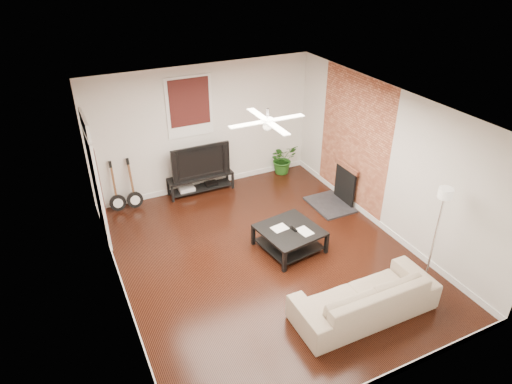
{
  "coord_description": "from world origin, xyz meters",
  "views": [
    {
      "loc": [
        -2.98,
        -5.79,
        5.07
      ],
      "look_at": [
        0.0,
        0.4,
        1.15
      ],
      "focal_mm": 31.73,
      "sensor_mm": 36.0,
      "label": 1
    }
  ],
  "objects": [
    {
      "name": "room",
      "position": [
        0.0,
        0.0,
        1.4
      ],
      "size": [
        5.01,
        6.01,
        2.81
      ],
      "color": "black",
      "rests_on": "ground"
    },
    {
      "name": "tv",
      "position": [
        -0.23,
        2.8,
        0.79
      ],
      "size": [
        1.31,
        0.17,
        0.75
      ],
      "primitive_type": "imported",
      "color": "black",
      "rests_on": "tv_stand"
    },
    {
      "name": "brick_accent",
      "position": [
        2.49,
        1.0,
        1.4
      ],
      "size": [
        0.02,
        2.2,
        2.8
      ],
      "primitive_type": "cube",
      "color": "#974A30",
      "rests_on": "floor"
    },
    {
      "name": "coffee_table",
      "position": [
        0.51,
        0.05,
        0.21
      ],
      "size": [
        1.16,
        1.16,
        0.43
      ],
      "primitive_type": "cube",
      "rotation": [
        0.0,
        0.0,
        0.15
      ],
      "color": "black",
      "rests_on": "floor"
    },
    {
      "name": "potted_plant",
      "position": [
        1.88,
        2.82,
        0.37
      ],
      "size": [
        0.72,
        0.64,
        0.74
      ],
      "primitive_type": "imported",
      "rotation": [
        0.0,
        0.0,
        0.1
      ],
      "color": "#205317",
      "rests_on": "floor"
    },
    {
      "name": "door_left",
      "position": [
        -2.46,
        1.9,
        1.25
      ],
      "size": [
        0.08,
        1.0,
        2.5
      ],
      "primitive_type": "cube",
      "color": "white",
      "rests_on": "wall_left"
    },
    {
      "name": "fireplace",
      "position": [
        2.2,
        1.0,
        0.46
      ],
      "size": [
        0.8,
        1.1,
        0.92
      ],
      "primitive_type": "cube",
      "color": "black",
      "rests_on": "floor"
    },
    {
      "name": "ceiling_fan",
      "position": [
        0.0,
        0.0,
        2.6
      ],
      "size": [
        1.24,
        1.24,
        0.32
      ],
      "primitive_type": null,
      "color": "white",
      "rests_on": "ceiling"
    },
    {
      "name": "guitar_left",
      "position": [
        -2.07,
        2.75,
        0.55
      ],
      "size": [
        0.37,
        0.28,
        1.1
      ],
      "primitive_type": null,
      "rotation": [
        0.0,
        0.0,
        -0.11
      ],
      "color": "black",
      "rests_on": "floor"
    },
    {
      "name": "tv_stand",
      "position": [
        -0.23,
        2.78,
        0.2
      ],
      "size": [
        1.46,
        0.39,
        0.41
      ],
      "primitive_type": "cube",
      "color": "black",
      "rests_on": "floor"
    },
    {
      "name": "guitar_right",
      "position": [
        -1.72,
        2.72,
        0.55
      ],
      "size": [
        0.34,
        0.24,
        1.1
      ],
      "primitive_type": null,
      "rotation": [
        0.0,
        0.0,
        -0.01
      ],
      "color": "black",
      "rests_on": "floor"
    },
    {
      "name": "floor_lamp",
      "position": [
        2.07,
        -1.78,
        0.91
      ],
      "size": [
        0.3,
        0.3,
        1.82
      ],
      "primitive_type": null,
      "rotation": [
        0.0,
        0.0,
        -0.01
      ],
      "color": "silver",
      "rests_on": "floor"
    },
    {
      "name": "window_back",
      "position": [
        -0.3,
        2.97,
        1.95
      ],
      "size": [
        1.0,
        0.06,
        1.3
      ],
      "primitive_type": "cube",
      "color": "black",
      "rests_on": "wall_back"
    },
    {
      "name": "sofa",
      "position": [
        0.72,
        -1.88,
        0.33
      ],
      "size": [
        2.24,
        0.89,
        0.65
      ],
      "primitive_type": "imported",
      "rotation": [
        0.0,
        0.0,
        3.14
      ],
      "color": "tan",
      "rests_on": "floor"
    }
  ]
}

